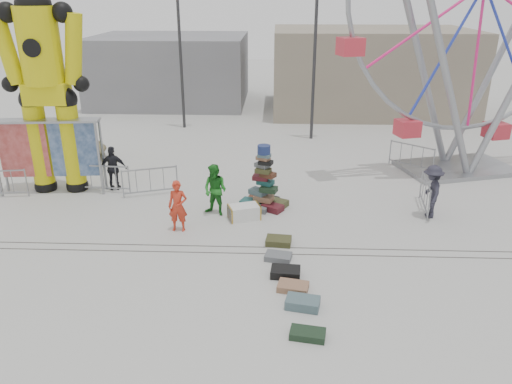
{
  "coord_description": "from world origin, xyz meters",
  "views": [
    {
      "loc": [
        1.14,
        -12.26,
        7.16
      ],
      "look_at": [
        0.55,
        2.44,
        1.21
      ],
      "focal_mm": 35.0,
      "sensor_mm": 36.0,
      "label": 1
    }
  ],
  "objects_px": {
    "pedestrian_red": "(178,206)",
    "suitcase_tower": "(264,190)",
    "pedestrian_black": "(113,168)",
    "pedestrian_green": "(215,190)",
    "barricade_dummy_c": "(150,182)",
    "pedestrian_grey": "(432,192)",
    "lamp_post_right": "(317,50)",
    "parked_suv": "(58,147)",
    "lamp_post_left": "(182,45)",
    "barricade_wheel_front": "(425,194)",
    "steamer_trunk": "(244,212)",
    "crash_test_dummy": "(45,77)",
    "barricade_dummy_b": "(103,179)",
    "barricade_wheel_back": "(411,156)",
    "banner_scaffold": "(47,138)",
    "ferris_wheel": "(481,11)"
  },
  "relations": [
    {
      "from": "barricade_dummy_c",
      "to": "pedestrian_black",
      "type": "xyz_separation_m",
      "value": [
        -1.52,
        0.55,
        0.31
      ]
    },
    {
      "from": "lamp_post_right",
      "to": "ferris_wheel",
      "type": "distance_m",
      "value": 7.73
    },
    {
      "from": "pedestrian_red",
      "to": "barricade_wheel_back",
      "type": "bearing_deg",
      "value": 37.01
    },
    {
      "from": "steamer_trunk",
      "to": "barricade_wheel_front",
      "type": "bearing_deg",
      "value": -9.45
    },
    {
      "from": "suitcase_tower",
      "to": "pedestrian_black",
      "type": "bearing_deg",
      "value": -169.54
    },
    {
      "from": "ferris_wheel",
      "to": "barricade_dummy_c",
      "type": "distance_m",
      "value": 14.16
    },
    {
      "from": "suitcase_tower",
      "to": "pedestrian_red",
      "type": "distance_m",
      "value": 3.34
    },
    {
      "from": "pedestrian_red",
      "to": "pedestrian_green",
      "type": "relative_size",
      "value": 0.94
    },
    {
      "from": "suitcase_tower",
      "to": "pedestrian_red",
      "type": "xyz_separation_m",
      "value": [
        -2.67,
        -1.99,
        0.2
      ]
    },
    {
      "from": "barricade_dummy_c",
      "to": "pedestrian_green",
      "type": "bearing_deg",
      "value": -50.0
    },
    {
      "from": "steamer_trunk",
      "to": "barricade_dummy_c",
      "type": "distance_m",
      "value": 4.12
    },
    {
      "from": "banner_scaffold",
      "to": "lamp_post_right",
      "type": "bearing_deg",
      "value": 32.17
    },
    {
      "from": "lamp_post_left",
      "to": "pedestrian_grey",
      "type": "bearing_deg",
      "value": -48.33
    },
    {
      "from": "lamp_post_right",
      "to": "barricade_dummy_b",
      "type": "bearing_deg",
      "value": -137.21
    },
    {
      "from": "banner_scaffold",
      "to": "pedestrian_green",
      "type": "height_order",
      "value": "banner_scaffold"
    },
    {
      "from": "ferris_wheel",
      "to": "pedestrian_black",
      "type": "relative_size",
      "value": 7.57
    },
    {
      "from": "suitcase_tower",
      "to": "lamp_post_left",
      "type": "bearing_deg",
      "value": 137.51
    },
    {
      "from": "steamer_trunk",
      "to": "pedestrian_black",
      "type": "bearing_deg",
      "value": 134.9
    },
    {
      "from": "steamer_trunk",
      "to": "lamp_post_left",
      "type": "bearing_deg",
      "value": 89.2
    },
    {
      "from": "steamer_trunk",
      "to": "barricade_wheel_back",
      "type": "height_order",
      "value": "barricade_wheel_back"
    },
    {
      "from": "lamp_post_right",
      "to": "suitcase_tower",
      "type": "height_order",
      "value": "lamp_post_right"
    },
    {
      "from": "lamp_post_left",
      "to": "crash_test_dummy",
      "type": "distance_m",
      "value": 10.13
    },
    {
      "from": "barricade_dummy_b",
      "to": "pedestrian_red",
      "type": "relative_size",
      "value": 1.19
    },
    {
      "from": "pedestrian_green",
      "to": "pedestrian_black",
      "type": "bearing_deg",
      "value": 177.71
    },
    {
      "from": "lamp_post_right",
      "to": "banner_scaffold",
      "type": "height_order",
      "value": "lamp_post_right"
    },
    {
      "from": "barricade_dummy_c",
      "to": "pedestrian_grey",
      "type": "bearing_deg",
      "value": -27.46
    },
    {
      "from": "barricade_wheel_front",
      "to": "pedestrian_black",
      "type": "xyz_separation_m",
      "value": [
        -11.43,
        1.39,
        0.31
      ]
    },
    {
      "from": "ferris_wheel",
      "to": "barricade_dummy_b",
      "type": "xyz_separation_m",
      "value": [
        -14.27,
        -3.13,
        -5.88
      ]
    },
    {
      "from": "crash_test_dummy",
      "to": "barricade_dummy_b",
      "type": "height_order",
      "value": "crash_test_dummy"
    },
    {
      "from": "barricade_dummy_b",
      "to": "barricade_wheel_front",
      "type": "xyz_separation_m",
      "value": [
        11.75,
        -1.08,
        0.0
      ]
    },
    {
      "from": "banner_scaffold",
      "to": "barricade_dummy_c",
      "type": "distance_m",
      "value": 4.05
    },
    {
      "from": "pedestrian_grey",
      "to": "barricade_dummy_c",
      "type": "bearing_deg",
      "value": -91.93
    },
    {
      "from": "crash_test_dummy",
      "to": "barricade_wheel_back",
      "type": "relative_size",
      "value": 4.08
    },
    {
      "from": "ferris_wheel",
      "to": "banner_scaffold",
      "type": "distance_m",
      "value": 17.02
    },
    {
      "from": "banner_scaffold",
      "to": "pedestrian_black",
      "type": "height_order",
      "value": "banner_scaffold"
    },
    {
      "from": "parked_suv",
      "to": "lamp_post_left",
      "type": "bearing_deg",
      "value": -40.47
    },
    {
      "from": "barricade_dummy_b",
      "to": "pedestrian_green",
      "type": "xyz_separation_m",
      "value": [
        4.48,
        -1.85,
        0.34
      ]
    },
    {
      "from": "pedestrian_red",
      "to": "suitcase_tower",
      "type": "bearing_deg",
      "value": 38.11
    },
    {
      "from": "parked_suv",
      "to": "barricade_wheel_front",
      "type": "bearing_deg",
      "value": -109.92
    },
    {
      "from": "lamp_post_right",
      "to": "pedestrian_grey",
      "type": "xyz_separation_m",
      "value": [
        3.3,
        -9.57,
        -3.56
      ]
    },
    {
      "from": "lamp_post_right",
      "to": "barricade_wheel_front",
      "type": "height_order",
      "value": "lamp_post_right"
    },
    {
      "from": "ferris_wheel",
      "to": "pedestrian_black",
      "type": "distance_m",
      "value": 15.28
    },
    {
      "from": "steamer_trunk",
      "to": "lamp_post_right",
      "type": "bearing_deg",
      "value": 54.1
    },
    {
      "from": "suitcase_tower",
      "to": "pedestrian_grey",
      "type": "height_order",
      "value": "suitcase_tower"
    },
    {
      "from": "ferris_wheel",
      "to": "pedestrian_green",
      "type": "distance_m",
      "value": 12.3
    },
    {
      "from": "barricade_wheel_front",
      "to": "parked_suv",
      "type": "bearing_deg",
      "value": 79.64
    },
    {
      "from": "pedestrian_black",
      "to": "pedestrian_green",
      "type": "bearing_deg",
      "value": 148.84
    },
    {
      "from": "pedestrian_green",
      "to": "pedestrian_black",
      "type": "height_order",
      "value": "pedestrian_green"
    },
    {
      "from": "pedestrian_grey",
      "to": "pedestrian_black",
      "type": "bearing_deg",
      "value": -93.5
    },
    {
      "from": "crash_test_dummy",
      "to": "barricade_dummy_b",
      "type": "relative_size",
      "value": 4.08
    }
  ]
}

